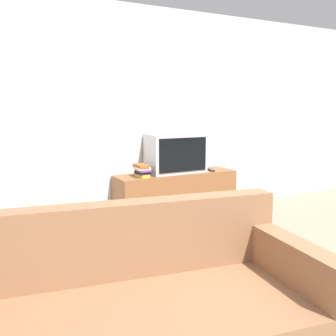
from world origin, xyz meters
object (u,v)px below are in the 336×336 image
object	(u,v)px
book_stack	(142,170)
television	(176,153)
tv_stand	(176,195)
remote_on_stand	(211,170)
couch	(120,329)

from	to	relation	value
book_stack	television	bearing A→B (deg)	8.95
tv_stand	remote_on_stand	world-z (taller)	remote_on_stand
television	remote_on_stand	world-z (taller)	television
book_stack	remote_on_stand	distance (m)	0.97
couch	book_stack	distance (m)	2.76
tv_stand	book_stack	size ratio (longest dim) A/B	7.10
tv_stand	book_stack	xyz separation A→B (m)	(-0.49, -0.05, 0.37)
television	book_stack	world-z (taller)	television
couch	book_stack	xyz separation A→B (m)	(1.25, 2.44, 0.36)
book_stack	remote_on_stand	bearing A→B (deg)	-1.89
tv_stand	remote_on_stand	size ratio (longest dim) A/B	8.34
television	couch	bearing A→B (deg)	-124.88
television	couch	xyz separation A→B (m)	(-1.75, -2.52, -0.53)
television	book_stack	size ratio (longest dim) A/B	3.31
television	remote_on_stand	distance (m)	0.53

